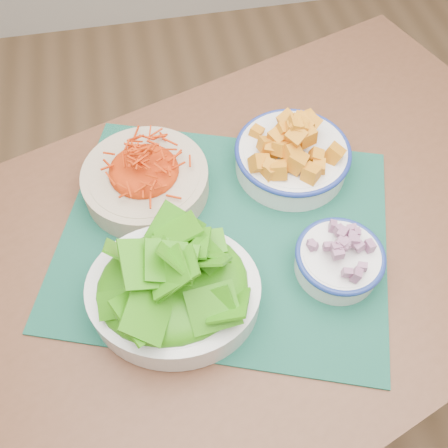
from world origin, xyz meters
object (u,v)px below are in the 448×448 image
placemat (224,234)px  table (269,254)px  onion_bowl (340,257)px  lettuce_bowl (173,285)px  carrot_bowl (145,176)px  squash_bowl (293,150)px

placemat → table: bearing=24.1°
table → onion_bowl: (0.08, -0.11, 0.15)m
placemat → lettuce_bowl: (-0.10, -0.11, 0.06)m
lettuce_bowl → onion_bowl: size_ratio=1.88×
onion_bowl → table: bearing=125.2°
table → onion_bowl: bearing=-73.7°
table → placemat: bearing=165.0°
carrot_bowl → table: bearing=-28.8°
placemat → onion_bowl: bearing=-11.5°
table → lettuce_bowl: size_ratio=4.31×
table → lettuce_bowl: bearing=-167.5°
squash_bowl → lettuce_bowl: bearing=-137.5°
placemat → carrot_bowl: (-0.12, 0.12, 0.04)m
placemat → carrot_bowl: 0.17m
carrot_bowl → onion_bowl: carrot_bowl is taller
placemat → lettuce_bowl: lettuce_bowl is taller
onion_bowl → lettuce_bowl: bearing=-178.4°
table → carrot_bowl: carrot_bowl is taller
squash_bowl → carrot_bowl: bearing=-180.0°
placemat → onion_bowl: size_ratio=3.38×
carrot_bowl → onion_bowl: bearing=-38.1°
carrot_bowl → squash_bowl: squash_bowl is taller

